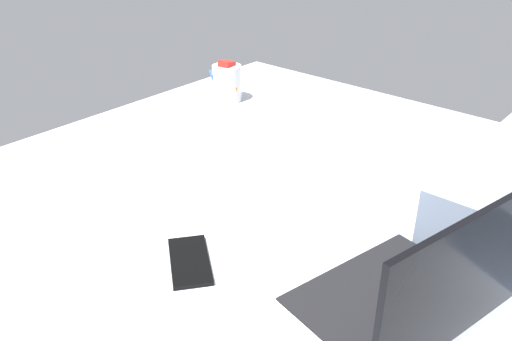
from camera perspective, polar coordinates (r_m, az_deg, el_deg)
name	(u,v)px	position (r cm, az deg, el deg)	size (l,w,h in cm)	color
bed_mattress	(227,268)	(108.72, -3.17, -10.47)	(180.00, 140.00, 18.00)	#B7BCC6
laptop	(405,296)	(85.08, 15.74, -12.84)	(37.21, 29.62, 23.00)	silver
snack_cup	(226,82)	(166.00, -3.19, 9.44)	(9.01, 11.16, 12.89)	silver
cell_phone	(190,261)	(95.84, -7.13, -9.62)	(6.80, 14.00, 0.80)	black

